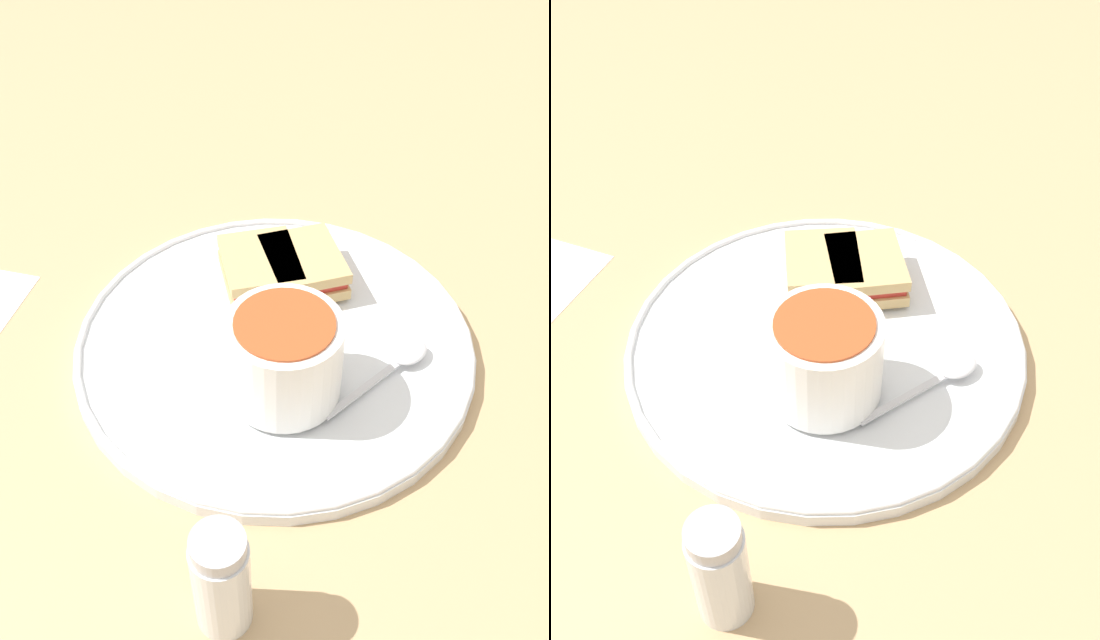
{
  "view_description": "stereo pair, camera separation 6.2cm",
  "coord_description": "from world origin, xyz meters",
  "views": [
    {
      "loc": [
        -0.14,
        0.42,
        0.48
      ],
      "look_at": [
        0.0,
        0.0,
        0.04
      ],
      "focal_mm": 42.0,
      "sensor_mm": 36.0,
      "label": 1
    },
    {
      "loc": [
        -0.2,
        0.39,
        0.48
      ],
      "look_at": [
        0.0,
        0.0,
        0.04
      ],
      "focal_mm": 42.0,
      "sensor_mm": 36.0,
      "label": 2
    }
  ],
  "objects": [
    {
      "name": "sandwich_half_near",
      "position": [
        0.0,
        -0.08,
        0.03
      ],
      "size": [
        0.1,
        0.1,
        0.03
      ],
      "rotation": [
        0.0,
        0.0,
        5.32
      ],
      "color": "tan",
      "rests_on": "plate"
    },
    {
      "name": "sandwich_half_far",
      "position": [
        0.04,
        -0.07,
        0.03
      ],
      "size": [
        0.1,
        0.1,
        0.03
      ],
      "rotation": [
        0.0,
        0.0,
        5.26
      ],
      "color": "tan",
      "rests_on": "plate"
    },
    {
      "name": "salt_shaker",
      "position": [
        -0.05,
        0.23,
        0.05
      ],
      "size": [
        0.04,
        0.04,
        0.09
      ],
      "color": "silver",
      "rests_on": "ground_plane"
    },
    {
      "name": "ground_plane",
      "position": [
        0.0,
        0.0,
        0.0
      ],
      "size": [
        2.4,
        2.4,
        0.0
      ],
      "primitive_type": "plane",
      "color": "tan"
    },
    {
      "name": "soup_bowl",
      "position": [
        -0.03,
        0.05,
        0.05
      ],
      "size": [
        0.09,
        0.09,
        0.07
      ],
      "color": "white",
      "rests_on": "plate"
    },
    {
      "name": "spoon",
      "position": [
        -0.11,
        -0.01,
        0.02
      ],
      "size": [
        0.07,
        0.11,
        0.01
      ],
      "rotation": [
        0.0,
        0.0,
        10.49
      ],
      "color": "silver",
      "rests_on": "plate"
    },
    {
      "name": "plate",
      "position": [
        0.0,
        0.0,
        0.01
      ],
      "size": [
        0.34,
        0.34,
        0.02
      ],
      "color": "white",
      "rests_on": "ground_plane"
    }
  ]
}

